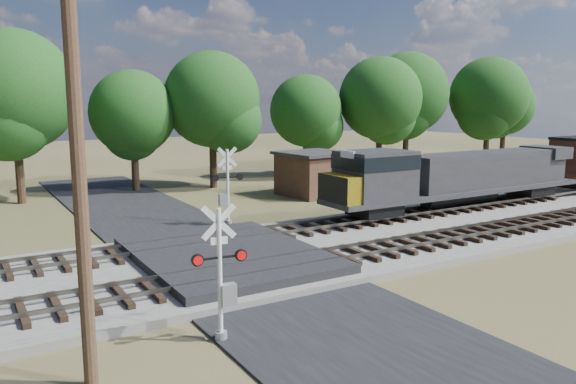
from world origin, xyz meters
TOP-DOWN VIEW (x-y plane):
  - ground at (0.00, 0.00)m, footprint 160.00×160.00m
  - ballast_bed at (10.00, 0.50)m, footprint 140.00×10.00m
  - road at (0.00, 0.00)m, footprint 7.00×60.00m
  - crossing_panel at (0.00, 0.50)m, footprint 7.00×9.00m
  - track_near at (3.12, -2.00)m, footprint 140.00×2.60m
  - track_far at (3.12, 3.00)m, footprint 140.00×2.60m
  - crossing_signal_near at (-3.22, -6.25)m, footprint 1.60×0.37m
  - crossing_signal_far at (3.08, 7.19)m, footprint 1.73×0.43m
  - utility_pole at (-7.01, -6.95)m, footprint 2.47×0.34m
  - equipment_shed at (12.74, 13.15)m, footprint 5.01×5.01m
  - treeline at (8.17, 20.60)m, footprint 82.81×11.41m

SIDE VIEW (x-z plane):
  - ground at x=0.00m, z-range 0.00..0.00m
  - road at x=0.00m, z-range 0.00..0.08m
  - ballast_bed at x=10.00m, z-range 0.00..0.30m
  - crossing_panel at x=0.00m, z-range 0.01..0.62m
  - track_near at x=3.12m, z-range 0.25..0.58m
  - track_far at x=3.12m, z-range 0.25..0.58m
  - equipment_shed at x=12.74m, z-range 0.02..3.15m
  - crossing_signal_near at x=-3.22m, z-range -0.33..3.64m
  - crossing_signal_far at x=3.08m, z-range -0.36..3.95m
  - utility_pole at x=-7.01m, z-range 0.30..10.38m
  - treeline at x=8.17m, z-range 1.00..12.73m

